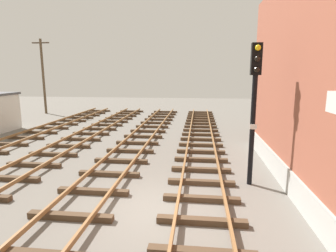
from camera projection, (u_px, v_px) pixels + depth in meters
ground_plane at (157, 209)px, 8.48m from camera, size 80.00×80.00×0.00m
track_near_building at (202, 208)px, 8.31m from camera, size 2.50×44.74×0.32m
track_centre at (83, 202)px, 8.72m from camera, size 2.50×44.74×0.32m
signal_mast at (254, 98)px, 9.83m from camera, size 0.36×0.40×5.15m
utility_pole_far at (43, 75)px, 28.43m from camera, size 1.80×0.24×7.58m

